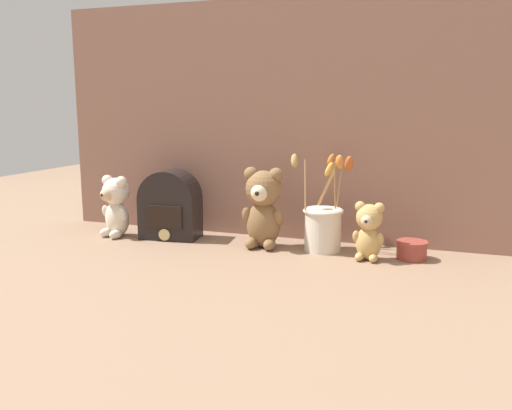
{
  "coord_description": "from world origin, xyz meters",
  "views": [
    {
      "loc": [
        0.53,
        -1.5,
        0.43
      ],
      "look_at": [
        0.0,
        0.02,
        0.13
      ],
      "focal_mm": 38.0,
      "sensor_mm": 36.0,
      "label": 1
    }
  ],
  "objects_px": {
    "teddy_bear_small": "(369,230)",
    "teddy_bear_medium": "(115,205)",
    "flower_vase": "(323,224)",
    "vintage_radio": "(170,207)",
    "decorative_tin_tall": "(412,250)",
    "teddy_bear_large": "(263,206)"
  },
  "relations": [
    {
      "from": "teddy_bear_medium",
      "to": "teddy_bear_small",
      "type": "bearing_deg",
      "value": -0.37
    },
    {
      "from": "teddy_bear_medium",
      "to": "flower_vase",
      "type": "xyz_separation_m",
      "value": [
        0.68,
        0.05,
        -0.02
      ]
    },
    {
      "from": "teddy_bear_small",
      "to": "teddy_bear_medium",
      "type": "bearing_deg",
      "value": 179.63
    },
    {
      "from": "teddy_bear_medium",
      "to": "teddy_bear_small",
      "type": "distance_m",
      "value": 0.82
    },
    {
      "from": "teddy_bear_medium",
      "to": "vintage_radio",
      "type": "distance_m",
      "value": 0.18
    },
    {
      "from": "teddy_bear_large",
      "to": "decorative_tin_tall",
      "type": "xyz_separation_m",
      "value": [
        0.44,
        0.01,
        -0.1
      ]
    },
    {
      "from": "teddy_bear_large",
      "to": "vintage_radio",
      "type": "bearing_deg",
      "value": 177.26
    },
    {
      "from": "vintage_radio",
      "to": "decorative_tin_tall",
      "type": "bearing_deg",
      "value": -0.04
    },
    {
      "from": "teddy_bear_medium",
      "to": "flower_vase",
      "type": "distance_m",
      "value": 0.69
    },
    {
      "from": "teddy_bear_medium",
      "to": "decorative_tin_tall",
      "type": "xyz_separation_m",
      "value": [
        0.94,
        0.04,
        -0.08
      ]
    },
    {
      "from": "vintage_radio",
      "to": "flower_vase",
      "type": "bearing_deg",
      "value": 0.99
    },
    {
      "from": "vintage_radio",
      "to": "decorative_tin_tall",
      "type": "distance_m",
      "value": 0.76
    },
    {
      "from": "teddy_bear_medium",
      "to": "teddy_bear_large",
      "type": "bearing_deg",
      "value": 3.28
    },
    {
      "from": "teddy_bear_small",
      "to": "decorative_tin_tall",
      "type": "relative_size",
      "value": 1.88
    },
    {
      "from": "teddy_bear_small",
      "to": "flower_vase",
      "type": "relative_size",
      "value": 0.56
    },
    {
      "from": "vintage_radio",
      "to": "teddy_bear_small",
      "type": "bearing_deg",
      "value": -4.4
    },
    {
      "from": "teddy_bear_medium",
      "to": "vintage_radio",
      "type": "bearing_deg",
      "value": 13.86
    },
    {
      "from": "teddy_bear_small",
      "to": "flower_vase",
      "type": "xyz_separation_m",
      "value": [
        -0.14,
        0.06,
        -0.01
      ]
    },
    {
      "from": "teddy_bear_large",
      "to": "vintage_radio",
      "type": "xyz_separation_m",
      "value": [
        -0.32,
        0.02,
        -0.03
      ]
    },
    {
      "from": "teddy_bear_large",
      "to": "teddy_bear_small",
      "type": "height_order",
      "value": "teddy_bear_large"
    },
    {
      "from": "teddy_bear_large",
      "to": "flower_vase",
      "type": "distance_m",
      "value": 0.19
    },
    {
      "from": "teddy_bear_small",
      "to": "decorative_tin_tall",
      "type": "distance_m",
      "value": 0.14
    }
  ]
}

